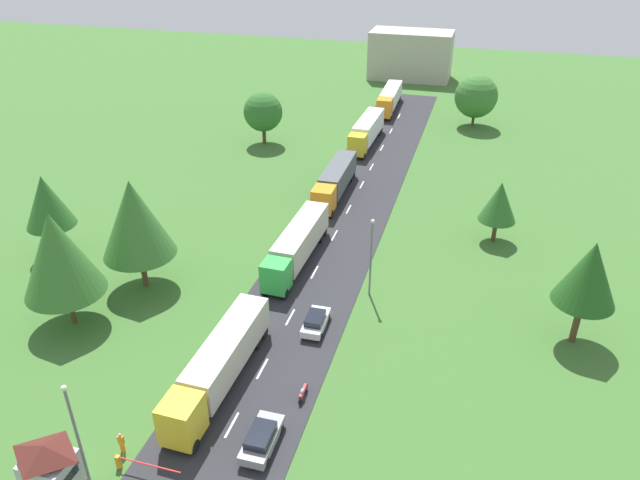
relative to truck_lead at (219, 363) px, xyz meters
The scene contains 23 objects.
road 12.29m from the truck_lead, 78.61° to the left, with size 10.00×140.00×0.06m, color #2B2B30.
lane_marking_centre 7.95m from the truck_lead, 71.84° to the left, with size 0.16×121.84×0.01m.
truck_lead is the anchor object (origin of this frame).
truck_second 18.55m from the truck_lead, 89.53° to the left, with size 2.80×14.01×3.56m.
truck_third 34.94m from the truck_lead, 90.32° to the left, with size 2.62×13.55×3.45m.
truck_fourth 53.67m from the truck_lead, 90.21° to the left, with size 2.78×13.37×3.76m.
truck_fifth 71.77m from the truck_lead, 89.96° to the left, with size 2.87×14.00×3.47m.
car_lead 7.15m from the truck_lead, 43.30° to the right, with size 1.89×4.34×1.58m.
car_second 9.89m from the truck_lead, 59.22° to the left, with size 1.80×3.98×1.52m.
motorcycle_courier 6.60m from the truck_lead, ahead, with size 0.28×1.94×0.91m.
guard_booth 12.95m from the truck_lead, 118.35° to the right, with size 3.35×2.78×3.84m.
barrier_gate 9.32m from the truck_lead, 105.17° to the right, with size 4.64×0.28×1.05m.
person_lead 8.63m from the truck_lead, 115.32° to the right, with size 0.38×0.23×1.75m.
lamppost_lead 11.67m from the truck_lead, 111.55° to the right, with size 0.36×0.36×8.38m.
lamppost_second 17.22m from the truck_lead, 60.63° to the left, with size 0.36×0.36×7.92m.
tree_oak 16.69m from the truck_lead, 166.78° to the left, with size 6.70×6.70×10.65m.
tree_birch 27.54m from the truck_lead, 151.60° to the left, with size 4.85×4.85×8.96m.
tree_maple 17.11m from the truck_lead, 140.00° to the left, with size 6.70×6.70×10.93m.
tree_pine 52.14m from the truck_lead, 106.89° to the left, with size 5.76×5.76×7.79m.
tree_elm 34.48m from the truck_lead, 56.06° to the left, with size 3.94×3.94×6.88m.
tree_ash 29.46m from the truck_lead, 26.28° to the left, with size 4.95×4.95×9.44m.
tree_lime 68.44m from the truck_lead, 77.55° to the left, with size 6.80×6.80×8.30m.
distant_building 94.16m from the truck_lead, 89.85° to the left, with size 16.29×8.58×9.39m, color #B2A899.
Camera 1 is at (14.20, -18.23, 32.09)m, focal length 33.63 mm.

